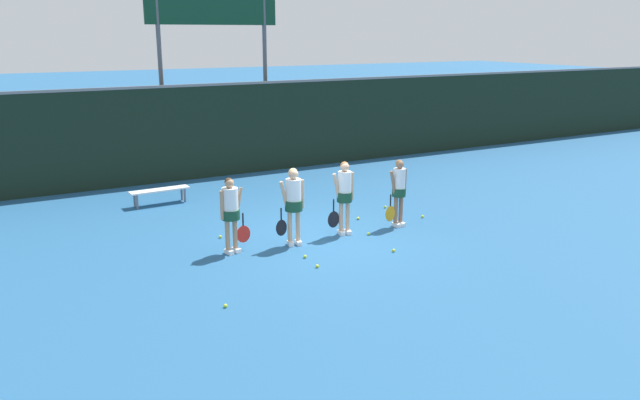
{
  "coord_description": "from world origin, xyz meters",
  "views": [
    {
      "loc": [
        -6.57,
        -11.74,
        4.51
      ],
      "look_at": [
        -0.03,
        -0.0,
        0.91
      ],
      "focal_mm": 35.0,
      "sensor_mm": 36.0,
      "label": 1
    }
  ],
  "objects": [
    {
      "name": "ground_plane",
      "position": [
        0.0,
        0.0,
        0.0
      ],
      "size": [
        140.0,
        140.0,
        0.0
      ],
      "primitive_type": "plane",
      "color": "#235684"
    },
    {
      "name": "fence_windscreen",
      "position": [
        0.0,
        7.2,
        1.51
      ],
      "size": [
        60.0,
        0.08,
        3.0
      ],
      "color": "black",
      "rests_on": "ground_plane"
    },
    {
      "name": "scoreboard",
      "position": [
        0.58,
        8.18,
        4.95
      ],
      "size": [
        4.39,
        0.15,
        6.21
      ],
      "color": "#515156",
      "rests_on": "ground_plane"
    },
    {
      "name": "bench_courtside",
      "position": [
        -2.4,
        4.69,
        0.36
      ],
      "size": [
        1.62,
        0.43,
        0.42
      ],
      "rotation": [
        0.0,
        0.0,
        0.05
      ],
      "color": "silver",
      "rests_on": "ground_plane"
    },
    {
      "name": "player_0",
      "position": [
        -2.11,
        0.1,
        0.96
      ],
      "size": [
        0.68,
        0.39,
        1.63
      ],
      "rotation": [
        0.0,
        0.0,
        0.2
      ],
      "color": "tan",
      "rests_on": "ground_plane"
    },
    {
      "name": "player_1",
      "position": [
        -0.73,
        -0.07,
        1.03
      ],
      "size": [
        0.65,
        0.39,
        1.72
      ],
      "rotation": [
        0.0,
        0.0,
        -0.19
      ],
      "color": "tan",
      "rests_on": "ground_plane"
    },
    {
      "name": "player_2",
      "position": [
        0.63,
        0.03,
        1.0
      ],
      "size": [
        0.64,
        0.35,
        1.71
      ],
      "rotation": [
        0.0,
        0.0,
        -0.17
      ],
      "color": "tan",
      "rests_on": "ground_plane"
    },
    {
      "name": "player_3",
      "position": [
        2.08,
        -0.07,
        0.94
      ],
      "size": [
        0.61,
        0.33,
        1.63
      ],
      "rotation": [
        0.0,
        0.0,
        0.06
      ],
      "color": "#8C664C",
      "rests_on": "ground_plane"
    },
    {
      "name": "tennis_ball_0",
      "position": [
        -0.96,
        -1.56,
        0.03
      ],
      "size": [
        0.07,
        0.07,
        0.07
      ],
      "primitive_type": "sphere",
      "color": "#CCE033",
      "rests_on": "ground_plane"
    },
    {
      "name": "tennis_ball_1",
      "position": [
        0.91,
        -1.55,
        0.03
      ],
      "size": [
        0.07,
        0.07,
        0.07
      ],
      "primitive_type": "sphere",
      "color": "#CCE033",
      "rests_on": "ground_plane"
    },
    {
      "name": "tennis_ball_2",
      "position": [
        2.74,
        1.39,
        0.03
      ],
      "size": [
        0.07,
        0.07,
        0.07
      ],
      "primitive_type": "sphere",
      "color": "#CCE033",
      "rests_on": "ground_plane"
    },
    {
      "name": "tennis_ball_3",
      "position": [
        3.04,
        0.18,
        0.04
      ],
      "size": [
        0.07,
        0.07,
        0.07
      ],
      "primitive_type": "sphere",
      "color": "#CCE033",
      "rests_on": "ground_plane"
    },
    {
      "name": "tennis_ball_4",
      "position": [
        -2.0,
        1.14,
        0.03
      ],
      "size": [
        0.07,
        0.07,
        0.07
      ],
      "primitive_type": "sphere",
      "color": "#CCE033",
      "rests_on": "ground_plane"
    },
    {
      "name": "tennis_ball_5",
      "position": [
        1.53,
        0.84,
        0.04
      ],
      "size": [
        0.07,
        0.07,
        0.07
      ],
      "primitive_type": "sphere",
      "color": "#CCE033",
      "rests_on": "ground_plane"
    },
    {
      "name": "tennis_ball_6",
      "position": [
        -0.37,
        0.85,
        0.03
      ],
      "size": [
        0.07,
        0.07,
        0.07
      ],
      "primitive_type": "sphere",
      "color": "#CCE033",
      "rests_on": "ground_plane"
    },
    {
      "name": "tennis_ball_7",
      "position": [
        -3.23,
        -2.43,
        0.03
      ],
      "size": [
        0.07,
        0.07,
        0.07
      ],
      "primitive_type": "sphere",
      "color": "#CCE033",
      "rests_on": "ground_plane"
    },
    {
      "name": "tennis_ball_8",
      "position": [
        -1.82,
        0.59,
        0.03
      ],
      "size": [
        0.07,
        0.07,
        0.07
      ],
      "primitive_type": "sphere",
      "color": "#CCE033",
      "rests_on": "ground_plane"
    },
    {
      "name": "tennis_ball_9",
      "position": [
        -0.92,
        -0.95,
        0.03
      ],
      "size": [
        0.07,
        0.07,
        0.07
      ],
      "primitive_type": "sphere",
      "color": "#CCE033",
      "rests_on": "ground_plane"
    },
    {
      "name": "tennis_ball_10",
      "position": [
        1.08,
        -0.32,
        0.03
      ],
      "size": [
        0.07,
        0.07,
        0.07
      ],
      "primitive_type": "sphere",
      "color": "#CCE033",
      "rests_on": "ground_plane"
    }
  ]
}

